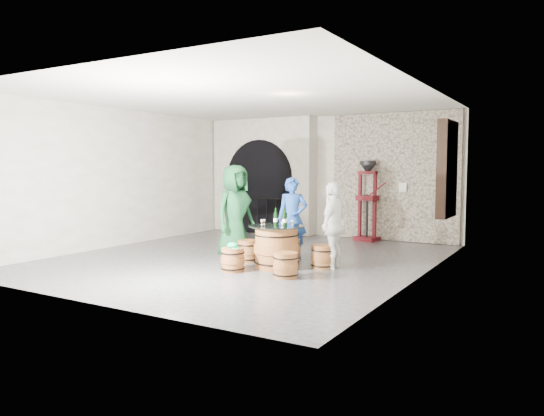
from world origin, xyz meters
The scene contains 31 objects.
ground centered at (0.00, 0.00, 0.00)m, with size 8.00×8.00×0.00m, color #2C2C2F.
wall_back centered at (0.00, 4.00, 1.60)m, with size 8.00×8.00×0.00m, color silver.
wall_front centered at (0.00, -4.00, 1.60)m, with size 8.00×8.00×0.00m, color silver.
wall_left centered at (-3.50, 0.00, 1.60)m, with size 8.00×8.00×0.00m, color silver.
wall_right centered at (3.50, 0.00, 1.60)m, with size 8.00×8.00×0.00m, color silver.
ceiling centered at (0.00, 0.00, 3.20)m, with size 8.00×8.00×0.00m, color beige.
stone_facing_panel centered at (1.80, 3.94, 1.60)m, with size 3.20×0.12×3.18m, color #B0A38C.
arched_opening centered at (-1.90, 3.74, 1.58)m, with size 3.10×0.60×3.19m.
shuttered_window centered at (3.38, 2.40, 1.80)m, with size 0.23×1.10×2.00m.
barrel_table centered at (1.03, -0.58, 0.39)m, with size 1.01×1.01×0.78m.
barrel_stool_left centered at (0.23, -0.32, 0.21)m, with size 0.43×0.43×0.43m.
barrel_stool_far centered at (0.86, 0.24, 0.21)m, with size 0.43×0.43×0.43m.
barrel_stool_right centered at (1.77, -0.18, 0.21)m, with size 0.43×0.43×0.43m.
barrel_stool_near_right centered at (1.58, -1.22, 0.21)m, with size 0.43×0.43×0.43m.
barrel_stool_near_left centered at (0.52, -1.26, 0.21)m, with size 0.43×0.43×0.43m.
green_cap centered at (0.53, -1.26, 0.47)m, with size 0.24×0.19×0.10m.
person_green centered at (-0.15, -0.20, 0.95)m, with size 0.92×0.60×1.89m, color #103A1D.
person_blue centered at (0.83, 0.40, 0.82)m, with size 0.60×0.39×1.64m, color navy.
person_white centered at (1.94, -0.10, 0.79)m, with size 0.93×0.39×1.58m, color silver.
wine_bottle_left centered at (1.00, -0.57, 0.91)m, with size 0.08×0.08×0.32m.
wine_bottle_center centered at (1.21, -0.61, 0.91)m, with size 0.08×0.08×0.32m.
wine_bottle_right centered at (1.11, -0.40, 0.91)m, with size 0.08×0.08×0.32m.
tasting_glass_a centered at (0.72, -0.59, 0.83)m, with size 0.05×0.05×0.10m, color #AE6821, non-canonical shape.
tasting_glass_b centered at (1.29, -0.45, 0.83)m, with size 0.05×0.05×0.10m, color #AE6821, non-canonical shape.
tasting_glass_c centered at (0.95, -0.43, 0.83)m, with size 0.05×0.05×0.10m, color #AE6821, non-canonical shape.
tasting_glass_d centered at (1.24, -0.37, 0.83)m, with size 0.05×0.05×0.10m, color #AE6821, non-canonical shape.
tasting_glass_e centered at (1.26, -0.77, 0.83)m, with size 0.05×0.05×0.10m, color #AE6821, non-canonical shape.
tasting_glass_f centered at (0.73, -0.52, 0.83)m, with size 0.05×0.05×0.10m, color #AE6821, non-canonical shape.
side_barrel centered at (-0.66, 2.96, 0.28)m, with size 0.43×0.43×0.57m.
corking_press centered at (1.23, 3.59, 1.16)m, with size 0.84×0.54×2.00m.
control_box centered at (2.05, 3.86, 1.35)m, with size 0.18×0.10×0.22m, color silver.
Camera 1 is at (5.70, -8.64, 1.85)m, focal length 34.00 mm.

